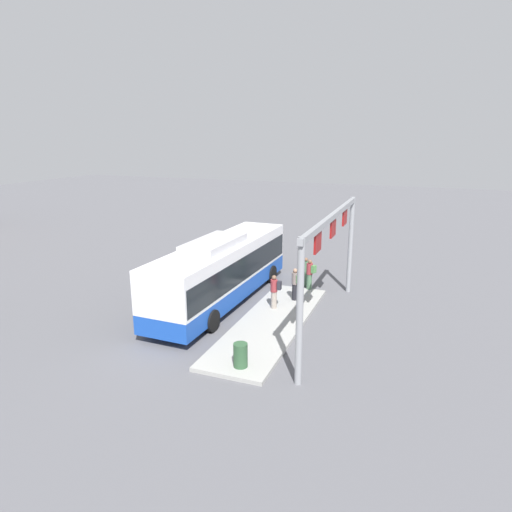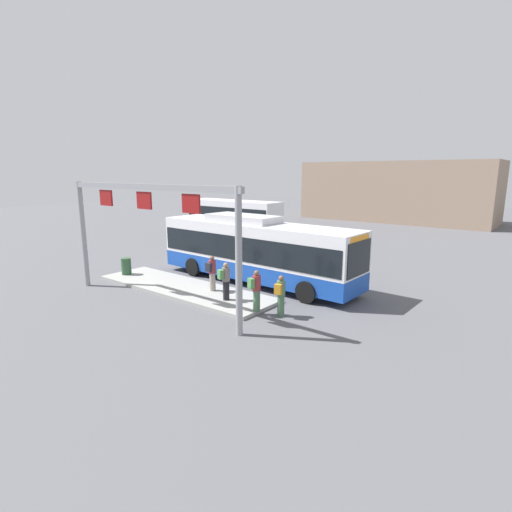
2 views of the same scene
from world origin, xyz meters
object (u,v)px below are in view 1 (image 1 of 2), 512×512
object	(u,v)px
person_waiting_near	(306,271)
trash_bin	(241,355)
person_waiting_mid	(295,283)
bus_main	(223,268)
person_waiting_far	(275,291)
person_boarding	(310,273)

from	to	relation	value
person_waiting_near	trash_bin	world-z (taller)	person_waiting_near
person_waiting_mid	person_waiting_near	bearing A→B (deg)	-66.68
person_waiting_near	person_waiting_mid	distance (m)	2.80
person_waiting_near	person_waiting_mid	bearing A→B (deg)	84.53
bus_main	person_waiting_far	distance (m)	3.01
trash_bin	person_boarding	bearing A→B (deg)	-1.42
bus_main	trash_bin	world-z (taller)	bus_main
person_waiting_near	trash_bin	xyz separation A→B (m)	(-10.07, -0.21, -0.28)
bus_main	person_waiting_mid	bearing A→B (deg)	-70.87
person_waiting_far	person_waiting_mid	bearing A→B (deg)	-119.02
person_boarding	person_waiting_far	xyz separation A→B (m)	(-3.33, 0.91, 0.00)
bus_main	person_waiting_mid	distance (m)	3.78
bus_main	person_boarding	xyz separation A→B (m)	(3.01, -3.80, -0.76)
person_waiting_far	trash_bin	xyz separation A→B (m)	(-5.85, -0.68, -0.44)
person_boarding	person_waiting_near	bearing A→B (deg)	-45.05
person_boarding	trash_bin	size ratio (longest dim) A/B	1.86
bus_main	person_waiting_far	bearing A→B (deg)	-94.59
person_waiting_near	person_waiting_far	bearing A→B (deg)	74.77
person_waiting_near	trash_bin	distance (m)	10.07
person_boarding	person_waiting_mid	xyz separation A→B (m)	(-1.89, 0.27, 0.00)
person_waiting_mid	trash_bin	size ratio (longest dim) A/B	1.86
bus_main	person_waiting_near	size ratio (longest dim) A/B	6.86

